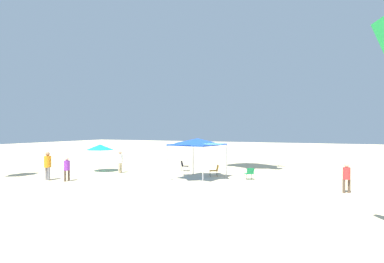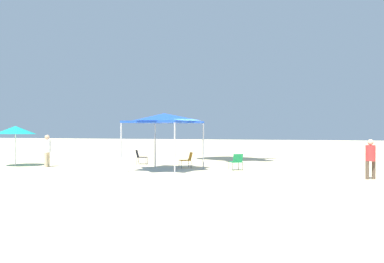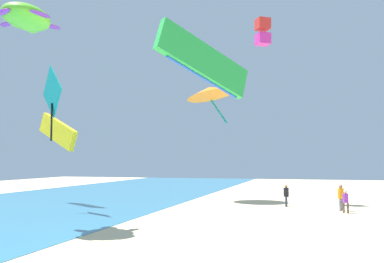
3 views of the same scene
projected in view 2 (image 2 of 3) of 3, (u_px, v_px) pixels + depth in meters
ground at (184, 171)px, 21.63m from camera, size 120.00×120.00×0.10m
canopy_tent at (164, 118)px, 21.56m from camera, size 3.31×3.72×2.79m
beach_umbrella at (15, 130)px, 24.14m from camera, size 2.18×2.19×2.20m
folding_chair_facing_ocean at (140, 156)px, 25.44m from camera, size 0.73×0.65×0.82m
folding_chair_left_of_tent at (187, 159)px, 22.97m from camera, size 0.80×0.76×0.82m
folding_chair_right_of_tent at (237, 161)px, 21.66m from camera, size 0.77×0.80×0.82m
cooler_box at (120, 168)px, 20.68m from camera, size 0.74×0.71×0.40m
person_by_tent at (47, 148)px, 23.60m from camera, size 0.41×0.45×1.72m
person_kite_handler at (370, 156)px, 17.85m from camera, size 0.40×0.38×1.62m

